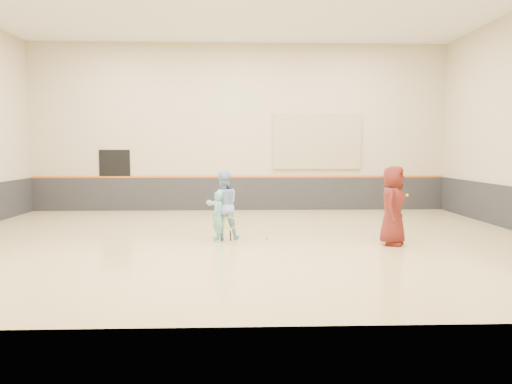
{
  "coord_description": "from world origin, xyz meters",
  "views": [
    {
      "loc": [
        -0.05,
        -12.12,
        2.25
      ],
      "look_at": [
        0.39,
        0.4,
        1.15
      ],
      "focal_mm": 35.0,
      "sensor_mm": 36.0,
      "label": 1
    }
  ],
  "objects_px": {
    "young_man": "(393,206)",
    "instructor": "(223,205)",
    "spare_racket": "(232,223)",
    "girl": "(218,217)"
  },
  "relations": [
    {
      "from": "spare_racket",
      "to": "girl",
      "type": "bearing_deg",
      "value": -97.37
    },
    {
      "from": "girl",
      "to": "young_man",
      "type": "relative_size",
      "value": 0.66
    },
    {
      "from": "young_man",
      "to": "spare_racket",
      "type": "height_order",
      "value": "young_man"
    },
    {
      "from": "girl",
      "to": "spare_racket",
      "type": "xyz_separation_m",
      "value": [
        0.31,
        2.41,
        -0.53
      ]
    },
    {
      "from": "instructor",
      "to": "spare_racket",
      "type": "bearing_deg",
      "value": -108.65
    },
    {
      "from": "girl",
      "to": "spare_racket",
      "type": "bearing_deg",
      "value": 151.7
    },
    {
      "from": "girl",
      "to": "spare_racket",
      "type": "distance_m",
      "value": 2.49
    },
    {
      "from": "girl",
      "to": "instructor",
      "type": "relative_size",
      "value": 0.72
    },
    {
      "from": "young_man",
      "to": "instructor",
      "type": "bearing_deg",
      "value": 104.92
    },
    {
      "from": "instructor",
      "to": "spare_racket",
      "type": "xyz_separation_m",
      "value": [
        0.2,
        2.08,
        -0.77
      ]
    }
  ]
}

